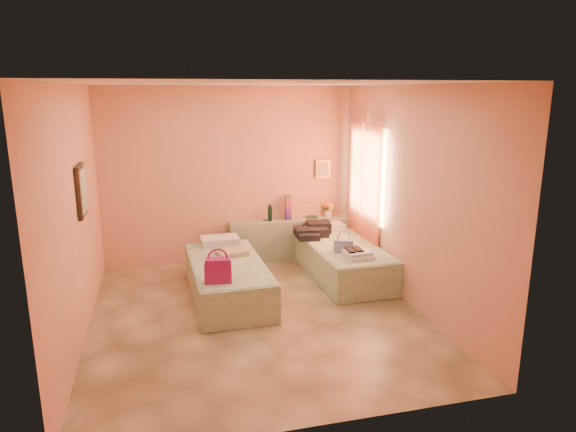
% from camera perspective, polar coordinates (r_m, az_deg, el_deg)
% --- Properties ---
extents(ground, '(4.50, 4.50, 0.00)m').
position_cam_1_polar(ground, '(6.51, -3.39, -10.96)').
color(ground, tan).
rests_on(ground, ground).
extents(room_walls, '(4.02, 4.51, 2.81)m').
position_cam_1_polar(room_walls, '(6.58, -2.79, 5.60)').
color(room_walls, '#E39E79').
rests_on(room_walls, ground).
extents(headboard_ledge, '(2.05, 0.30, 0.65)m').
position_cam_1_polar(headboard_ledge, '(8.52, 0.33, -2.54)').
color(headboard_ledge, '#949D80').
rests_on(headboard_ledge, ground).
extents(bed_left, '(0.95, 2.02, 0.50)m').
position_cam_1_polar(bed_left, '(6.99, -6.71, -7.03)').
color(bed_left, '#B2CDA5').
rests_on(bed_left, ground).
extents(bed_right, '(0.95, 2.02, 0.50)m').
position_cam_1_polar(bed_right, '(7.74, 6.08, -4.91)').
color(bed_right, '#B2CDA5').
rests_on(bed_right, ground).
extents(water_bottle, '(0.08, 0.08, 0.26)m').
position_cam_1_polar(water_bottle, '(8.33, -2.02, 0.31)').
color(water_bottle, '#12331B').
rests_on(water_bottle, headboard_ledge).
extents(rainbow_box, '(0.10, 0.10, 0.41)m').
position_cam_1_polar(rainbow_box, '(8.42, 0.00, 0.96)').
color(rainbow_box, '#9D135C').
rests_on(rainbow_box, headboard_ledge).
extents(small_dish, '(0.11, 0.11, 0.03)m').
position_cam_1_polar(small_dish, '(8.38, -2.42, -0.44)').
color(small_dish, '#458061').
rests_on(small_dish, headboard_ledge).
extents(green_book, '(0.22, 0.19, 0.03)m').
position_cam_1_polar(green_book, '(8.57, 2.66, -0.10)').
color(green_book, '#264833').
rests_on(green_book, headboard_ledge).
extents(flower_vase, '(0.28, 0.28, 0.28)m').
position_cam_1_polar(flower_vase, '(8.66, 4.52, 0.87)').
color(flower_vase, white).
rests_on(flower_vase, headboard_ledge).
extents(magenta_handbag, '(0.34, 0.22, 0.30)m').
position_cam_1_polar(magenta_handbag, '(6.18, -7.77, -5.97)').
color(magenta_handbag, '#9D135C').
rests_on(magenta_handbag, bed_left).
extents(khaki_garment, '(0.45, 0.39, 0.07)m').
position_cam_1_polar(khaki_garment, '(7.17, -6.26, -4.08)').
color(khaki_garment, tan).
rests_on(khaki_garment, bed_left).
extents(clothes_pile, '(0.61, 0.61, 0.17)m').
position_cam_1_polar(clothes_pile, '(8.08, 2.90, -1.59)').
color(clothes_pile, black).
rests_on(clothes_pile, bed_right).
extents(blue_handbag, '(0.29, 0.18, 0.17)m').
position_cam_1_polar(blue_handbag, '(7.30, 6.18, -3.32)').
color(blue_handbag, '#465AAA').
rests_on(blue_handbag, bed_right).
extents(towel_stack, '(0.38, 0.33, 0.10)m').
position_cam_1_polar(towel_stack, '(7.06, 7.94, -4.28)').
color(towel_stack, silver).
rests_on(towel_stack, bed_right).
extents(sandal_pair, '(0.19, 0.25, 0.02)m').
position_cam_1_polar(sandal_pair, '(7.06, 7.35, -3.72)').
color(sandal_pair, black).
rests_on(sandal_pair, towel_stack).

